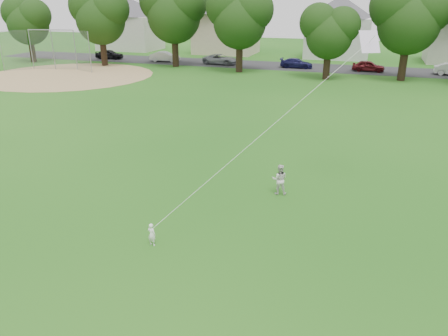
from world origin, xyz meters
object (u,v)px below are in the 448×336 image
(baseball_backstop, at_px, (51,50))
(older_boy, at_px, (279,179))
(kite, at_px, (269,128))
(toddler, at_px, (152,234))

(baseball_backstop, bearing_deg, older_boy, -38.62)
(older_boy, xyz_separation_m, kite, (-0.14, -1.77, 2.74))
(kite, bearing_deg, older_boy, 85.46)
(toddler, distance_m, baseball_backstop, 41.78)
(older_boy, height_order, kite, kite)
(kite, distance_m, baseball_backstop, 41.44)
(toddler, xyz_separation_m, older_boy, (3.25, 5.45, 0.26))
(older_boy, xyz_separation_m, baseball_backstop, (-31.56, 25.21, 1.53))
(toddler, height_order, kite, kite)
(older_boy, relative_size, baseball_backstop, 0.14)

